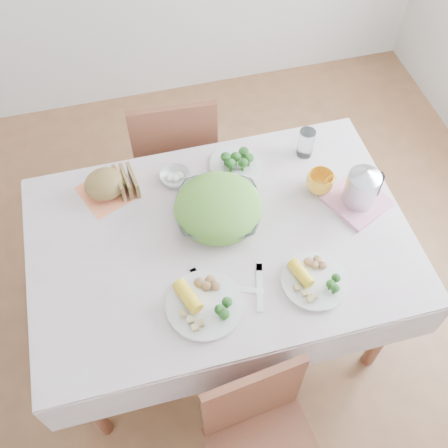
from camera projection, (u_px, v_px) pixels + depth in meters
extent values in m
plane|color=brown|center=(221.00, 319.00, 2.69)|extent=(3.60, 3.60, 0.00)
cube|color=brown|center=(221.00, 284.00, 2.38)|extent=(1.40, 0.90, 0.75)
cube|color=silver|center=(220.00, 238.00, 2.07)|extent=(1.50, 1.00, 0.01)
cube|color=brown|center=(174.00, 150.00, 2.74)|extent=(0.45, 0.45, 0.93)
imported|color=white|center=(218.00, 211.00, 2.09)|extent=(0.40, 0.40, 0.08)
cylinder|color=white|center=(205.00, 305.00, 1.89)|extent=(0.28, 0.28, 0.02)
cylinder|color=white|center=(314.00, 281.00, 1.94)|extent=(0.27, 0.27, 0.02)
cylinder|color=beige|center=(235.00, 165.00, 2.27)|extent=(0.25, 0.25, 0.02)
cube|color=#FE8556|center=(108.00, 192.00, 2.20)|extent=(0.27, 0.27, 0.00)
ellipsoid|color=brown|center=(105.00, 183.00, 2.15)|extent=(0.22, 0.21, 0.10)
imported|color=white|center=(175.00, 178.00, 2.22)|extent=(0.17, 0.17, 0.04)
imported|color=yellow|center=(320.00, 182.00, 2.17)|extent=(0.15, 0.15, 0.09)
cylinder|color=white|center=(306.00, 143.00, 2.27)|extent=(0.08, 0.08, 0.13)
cube|color=pink|center=(357.00, 201.00, 2.16)|extent=(0.29, 0.29, 0.02)
cylinder|color=#B2B5BA|center=(363.00, 184.00, 2.07)|extent=(0.14, 0.14, 0.18)
cube|color=silver|center=(206.00, 289.00, 1.93)|extent=(0.08, 0.20, 0.00)
cube|color=silver|center=(260.00, 287.00, 1.94)|extent=(0.08, 0.20, 0.00)
cube|color=silver|center=(238.00, 289.00, 1.93)|extent=(0.19, 0.09, 0.00)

